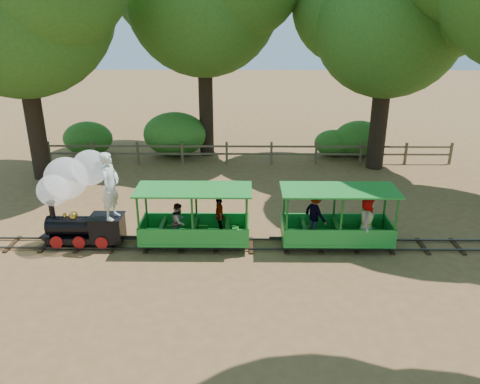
{
  "coord_description": "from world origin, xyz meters",
  "views": [
    {
      "loc": [
        -0.19,
        -12.16,
        6.37
      ],
      "look_at": [
        -0.32,
        0.5,
        1.5
      ],
      "focal_mm": 35.0,
      "sensor_mm": 36.0,
      "label": 1
    }
  ],
  "objects_px": {
    "fence": "(249,151)",
    "locomotive": "(78,192)",
    "carriage_rear": "(336,221)",
    "carriage_front": "(196,224)"
  },
  "relations": [
    {
      "from": "fence",
      "to": "locomotive",
      "type": "bearing_deg",
      "value": -121.57
    },
    {
      "from": "locomotive",
      "to": "carriage_rear",
      "type": "distance_m",
      "value": 7.35
    },
    {
      "from": "carriage_rear",
      "to": "carriage_front",
      "type": "bearing_deg",
      "value": -179.89
    },
    {
      "from": "carriage_front",
      "to": "fence",
      "type": "distance_m",
      "value": 8.17
    },
    {
      "from": "locomotive",
      "to": "carriage_rear",
      "type": "bearing_deg",
      "value": -0.47
    },
    {
      "from": "carriage_rear",
      "to": "fence",
      "type": "bearing_deg",
      "value": 106.81
    },
    {
      "from": "locomotive",
      "to": "carriage_front",
      "type": "xyz_separation_m",
      "value": [
        3.29,
        -0.07,
        -0.93
      ]
    },
    {
      "from": "carriage_front",
      "to": "fence",
      "type": "bearing_deg",
      "value": 78.77
    },
    {
      "from": "locomotive",
      "to": "fence",
      "type": "height_order",
      "value": "locomotive"
    },
    {
      "from": "carriage_front",
      "to": "fence",
      "type": "relative_size",
      "value": 0.18
    }
  ]
}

